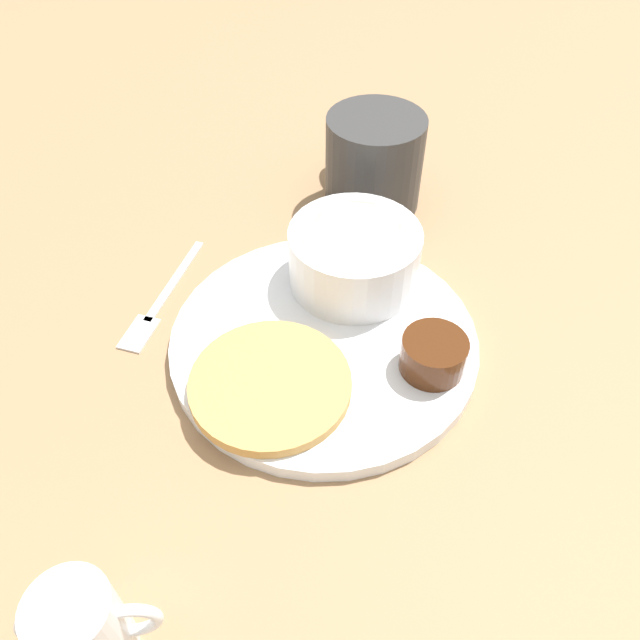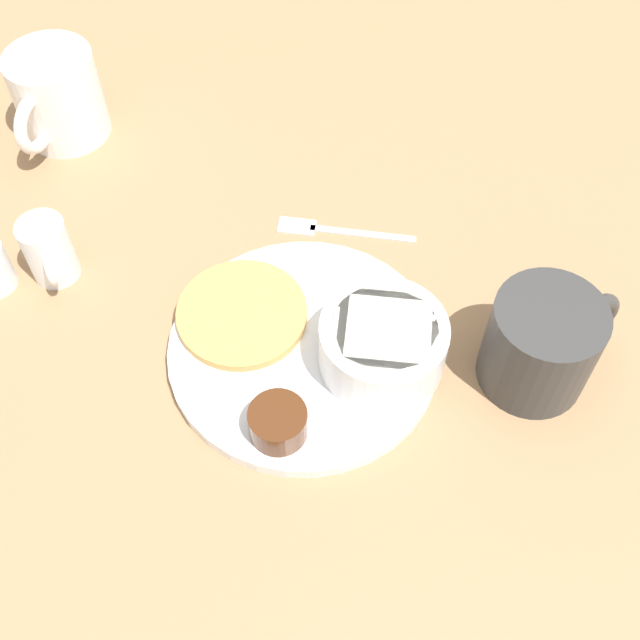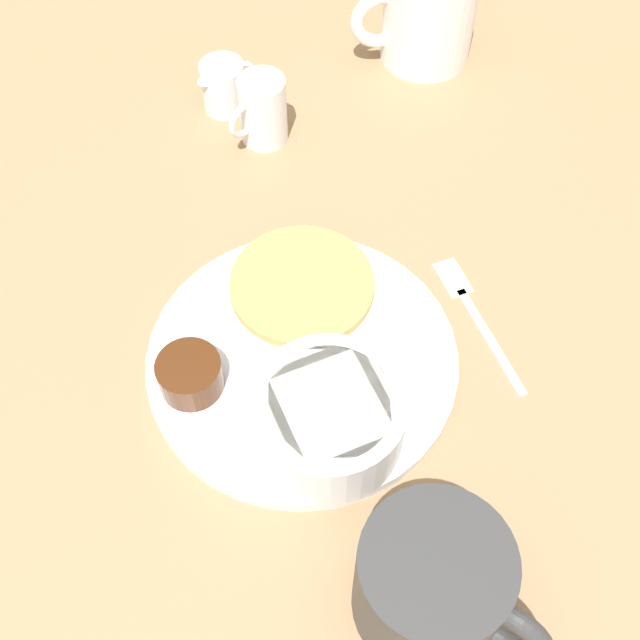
{
  "view_description": "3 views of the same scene",
  "coord_description": "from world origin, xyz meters",
  "px_view_note": "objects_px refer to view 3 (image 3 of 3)",
  "views": [
    {
      "loc": [
        -0.19,
        0.26,
        0.37
      ],
      "look_at": [
        0.01,
        -0.0,
        0.02
      ],
      "focal_mm": 35.0,
      "sensor_mm": 36.0,
      "label": 1
    },
    {
      "loc": [
        -0.32,
        -0.2,
        0.59
      ],
      "look_at": [
        0.02,
        -0.01,
        0.03
      ],
      "focal_mm": 45.0,
      "sensor_mm": 36.0,
      "label": 2
    },
    {
      "loc": [
        0.01,
        -0.31,
        0.53
      ],
      "look_at": [
        0.01,
        0.02,
        0.03
      ],
      "focal_mm": 45.0,
      "sensor_mm": 36.0,
      "label": 3
    }
  ],
  "objects_px": {
    "bowl": "(329,417)",
    "second_mug": "(426,15)",
    "coffee_mug": "(434,586)",
    "plate": "(302,360)",
    "creamer_pitcher_far": "(224,85)",
    "fork": "(471,308)",
    "creamer_pitcher_near": "(262,110)"
  },
  "relations": [
    {
      "from": "bowl",
      "to": "coffee_mug",
      "type": "xyz_separation_m",
      "value": [
        0.06,
        -0.12,
        0.01
      ]
    },
    {
      "from": "bowl",
      "to": "second_mug",
      "type": "height_order",
      "value": "second_mug"
    },
    {
      "from": "plate",
      "to": "coffee_mug",
      "type": "height_order",
      "value": "coffee_mug"
    },
    {
      "from": "fork",
      "to": "second_mug",
      "type": "xyz_separation_m",
      "value": [
        -0.01,
        0.31,
        0.05
      ]
    },
    {
      "from": "coffee_mug",
      "to": "fork",
      "type": "relative_size",
      "value": 0.87
    },
    {
      "from": "plate",
      "to": "coffee_mug",
      "type": "bearing_deg",
      "value": -66.47
    },
    {
      "from": "plate",
      "to": "creamer_pitcher_near",
      "type": "distance_m",
      "value": 0.25
    },
    {
      "from": "creamer_pitcher_far",
      "to": "bowl",
      "type": "bearing_deg",
      "value": -75.65
    },
    {
      "from": "bowl",
      "to": "second_mug",
      "type": "bearing_deg",
      "value": 76.39
    },
    {
      "from": "bowl",
      "to": "second_mug",
      "type": "xyz_separation_m",
      "value": [
        0.1,
        0.43,
        0.01
      ]
    },
    {
      "from": "second_mug",
      "to": "plate",
      "type": "bearing_deg",
      "value": -108.58
    },
    {
      "from": "creamer_pitcher_near",
      "to": "fork",
      "type": "xyz_separation_m",
      "value": [
        0.17,
        -0.2,
        -0.03
      ]
    },
    {
      "from": "plate",
      "to": "second_mug",
      "type": "relative_size",
      "value": 1.92
    },
    {
      "from": "coffee_mug",
      "to": "second_mug",
      "type": "bearing_deg",
      "value": 85.45
    },
    {
      "from": "plate",
      "to": "creamer_pitcher_near",
      "type": "height_order",
      "value": "creamer_pitcher_near"
    },
    {
      "from": "creamer_pitcher_near",
      "to": "plate",
      "type": "bearing_deg",
      "value": -81.94
    },
    {
      "from": "creamer_pitcher_far",
      "to": "second_mug",
      "type": "distance_m",
      "value": 0.21
    },
    {
      "from": "bowl",
      "to": "coffee_mug",
      "type": "bearing_deg",
      "value": -62.48
    },
    {
      "from": "bowl",
      "to": "creamer_pitcher_far",
      "type": "relative_size",
      "value": 2.01
    },
    {
      "from": "plate",
      "to": "creamer_pitcher_far",
      "type": "distance_m",
      "value": 0.3
    },
    {
      "from": "plate",
      "to": "second_mug",
      "type": "height_order",
      "value": "second_mug"
    },
    {
      "from": "coffee_mug",
      "to": "fork",
      "type": "xyz_separation_m",
      "value": [
        0.06,
        0.23,
        -0.04
      ]
    },
    {
      "from": "bowl",
      "to": "second_mug",
      "type": "distance_m",
      "value": 0.44
    },
    {
      "from": "plate",
      "to": "bowl",
      "type": "distance_m",
      "value": 0.08
    },
    {
      "from": "plate",
      "to": "fork",
      "type": "distance_m",
      "value": 0.14
    },
    {
      "from": "coffee_mug",
      "to": "fork",
      "type": "distance_m",
      "value": 0.24
    },
    {
      "from": "fork",
      "to": "plate",
      "type": "bearing_deg",
      "value": -160.11
    },
    {
      "from": "plate",
      "to": "bowl",
      "type": "relative_size",
      "value": 2.22
    },
    {
      "from": "creamer_pitcher_far",
      "to": "second_mug",
      "type": "height_order",
      "value": "second_mug"
    },
    {
      "from": "creamer_pitcher_near",
      "to": "creamer_pitcher_far",
      "type": "bearing_deg",
      "value": 130.86
    },
    {
      "from": "coffee_mug",
      "to": "second_mug",
      "type": "xyz_separation_m",
      "value": [
        0.04,
        0.55,
        0.0
      ]
    },
    {
      "from": "creamer_pitcher_far",
      "to": "creamer_pitcher_near",
      "type": "bearing_deg",
      "value": -49.14
    }
  ]
}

